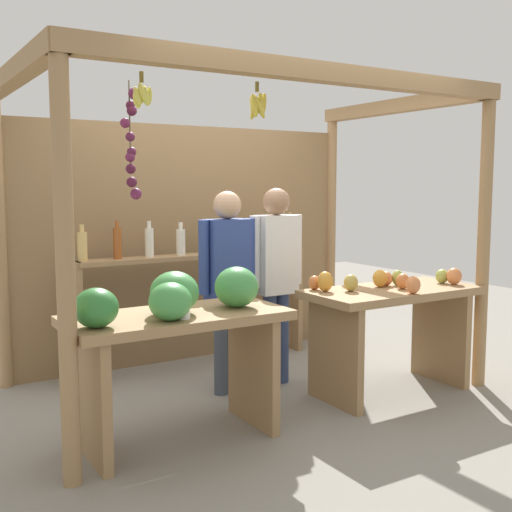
% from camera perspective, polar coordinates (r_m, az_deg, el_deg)
% --- Properties ---
extents(ground_plane, '(12.00, 12.00, 0.00)m').
position_cam_1_polar(ground_plane, '(5.16, -1.14, -11.66)').
color(ground_plane, gray).
rests_on(ground_plane, ground).
extents(market_stall, '(3.38, 2.04, 2.37)m').
position_cam_1_polar(market_stall, '(5.31, -3.79, 3.96)').
color(market_stall, '#99754C').
rests_on(market_stall, ground).
extents(fruit_counter_left, '(1.39, 0.68, 1.08)m').
position_cam_1_polar(fruit_counter_left, '(3.92, -7.05, -6.47)').
color(fruit_counter_left, '#99754C').
rests_on(fruit_counter_left, ground).
extents(fruit_counter_right, '(1.37, 0.64, 0.97)m').
position_cam_1_polar(fruit_counter_right, '(4.97, 12.13, -5.14)').
color(fruit_counter_right, '#99754C').
rests_on(fruit_counter_right, ground).
extents(bottle_shelf_unit, '(2.17, 0.22, 1.34)m').
position_cam_1_polar(bottle_shelf_unit, '(5.57, -5.50, -1.66)').
color(bottle_shelf_unit, '#99754C').
rests_on(bottle_shelf_unit, ground).
extents(vendor_man, '(0.48, 0.21, 1.56)m').
position_cam_1_polar(vendor_man, '(4.79, -2.60, -1.64)').
color(vendor_man, '#434B59').
rests_on(vendor_man, ground).
extents(vendor_woman, '(0.48, 0.21, 1.58)m').
position_cam_1_polar(vendor_woman, '(5.02, 1.84, -1.09)').
color(vendor_woman, navy).
rests_on(vendor_woman, ground).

